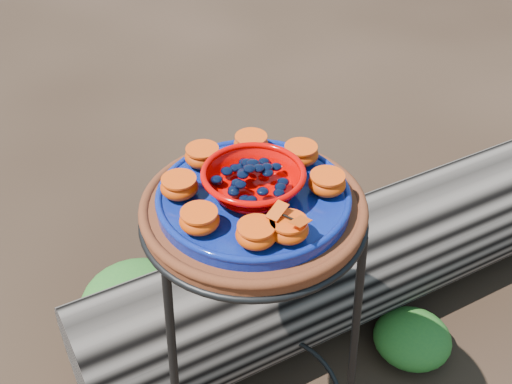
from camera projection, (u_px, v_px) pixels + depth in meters
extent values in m
cylinder|color=#532411|center=(254.00, 210.00, 1.12)|extent=(0.39, 0.39, 0.03)
cylinder|color=#000652|center=(253.00, 198.00, 1.10)|extent=(0.33, 0.33, 0.02)
ellipsoid|color=#C53700|center=(288.00, 229.00, 1.00)|extent=(0.06, 0.06, 0.04)
ellipsoid|color=#C53700|center=(327.00, 183.00, 1.09)|extent=(0.06, 0.06, 0.04)
ellipsoid|color=#C53700|center=(301.00, 154.00, 1.16)|extent=(0.06, 0.06, 0.04)
ellipsoid|color=#C53700|center=(251.00, 144.00, 1.18)|extent=(0.06, 0.06, 0.04)
ellipsoid|color=#C53700|center=(203.00, 156.00, 1.15)|extent=(0.06, 0.06, 0.04)
ellipsoid|color=#C53700|center=(179.00, 187.00, 1.08)|extent=(0.06, 0.06, 0.04)
ellipsoid|color=#C53700|center=(199.00, 220.00, 1.01)|extent=(0.06, 0.06, 0.04)
ellipsoid|color=#C53700|center=(256.00, 234.00, 0.99)|extent=(0.06, 0.06, 0.04)
ellipsoid|color=#22581E|center=(142.00, 375.00, 1.62)|extent=(0.26, 0.26, 0.13)
ellipsoid|color=#22581E|center=(412.00, 337.00, 1.73)|extent=(0.21, 0.21, 0.11)
ellipsoid|color=#22581E|center=(137.00, 300.00, 1.81)|extent=(0.32, 0.32, 0.16)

